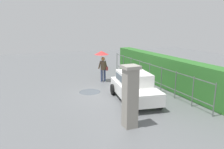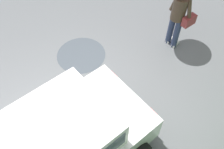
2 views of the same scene
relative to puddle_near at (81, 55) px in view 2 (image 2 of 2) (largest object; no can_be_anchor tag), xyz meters
name	(u,v)px [view 2 (image 2 of 2)]	position (x,y,z in m)	size (l,w,h in m)	color
ground_plane	(95,98)	(0.74, 1.16, 0.00)	(40.00, 40.00, 0.00)	slate
puddle_near	(81,55)	(0.00, 0.00, 0.00)	(1.24, 1.24, 0.00)	#4C545B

